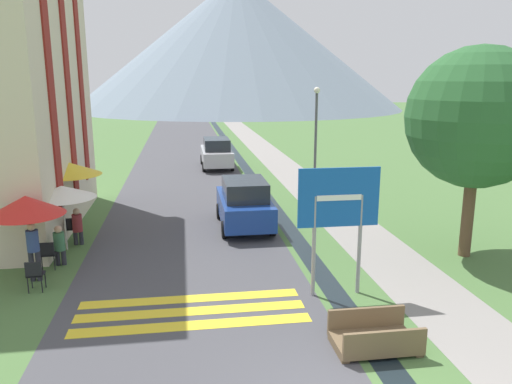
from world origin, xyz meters
The scene contains 21 objects.
ground_plane centered at (0.00, 20.00, 0.00)m, with size 160.00×160.00×0.00m, color #476B38.
road centered at (-2.50, 30.00, 0.00)m, with size 6.40×60.00×0.01m.
footpath centered at (3.60, 30.00, 0.00)m, with size 2.20×60.00×0.01m.
drainage_channel centered at (1.20, 30.00, 0.00)m, with size 0.60×60.00×0.00m.
crosswalk_marking centered at (-2.50, 4.04, 0.01)m, with size 5.44×1.84×0.01m.
mountain_distant centered at (7.41, 83.63, 11.25)m, with size 57.43×57.43×22.51m.
road_sign centered at (1.19, 4.50, 2.25)m, with size 2.07×0.11×3.31m.
footbridge centered at (1.20, 1.85, 0.23)m, with size 1.70×1.10×0.65m.
parked_car_near centered at (-0.40, 10.72, 0.91)m, with size 1.88×3.98×1.82m.
parked_car_far centered at (-0.55, 23.47, 0.91)m, with size 1.87×4.37×1.82m.
cafe_chair_far_right centered at (-6.46, 9.87, 0.51)m, with size 0.40×0.40×0.85m.
cafe_chair_nearest centered at (-6.48, 5.78, 0.51)m, with size 0.40×0.40×0.85m.
cafe_chair_near_right centered at (-6.53, 7.34, 0.51)m, with size 0.40×0.40×0.85m.
cafe_umbrella_front_red centered at (-6.81, 6.73, 2.09)m, with size 2.03×2.03×2.36m.
cafe_umbrella_middle_white centered at (-6.41, 9.06, 1.92)m, with size 2.09×2.09×2.12m.
cafe_umbrella_rear_yellow centered at (-6.65, 11.21, 2.29)m, with size 2.34×2.34×2.52m.
person_standing_terrace centered at (-6.68, 6.54, 0.96)m, with size 0.32×0.32×1.66m.
person_seated_near centered at (-6.29, 7.68, 0.67)m, with size 0.32×0.32×1.21m.
person_seated_far centered at (-6.13, 9.53, 0.69)m, with size 0.32×0.32×1.25m.
streetlamp centered at (3.39, 14.93, 2.99)m, with size 0.28×0.28×5.03m.
tree_by_path centered at (6.05, 6.69, 4.28)m, with size 4.19×4.19×6.39m.
Camera 1 is at (-2.57, -7.01, 5.45)m, focal length 35.00 mm.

